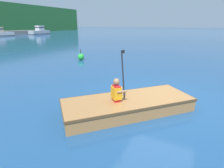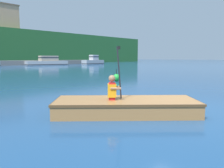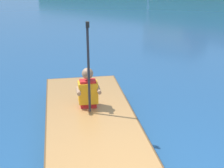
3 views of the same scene
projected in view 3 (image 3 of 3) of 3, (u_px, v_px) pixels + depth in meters
rowboat_foreground at (91, 128)px, 4.94m from camera, size 3.48×3.36×0.38m
person_paddler at (88, 89)px, 5.16m from camera, size 0.46×0.46×1.33m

